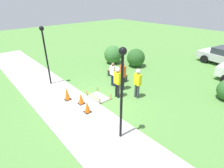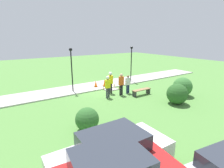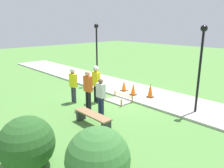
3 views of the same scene
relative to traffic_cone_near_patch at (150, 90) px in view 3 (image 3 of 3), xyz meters
name	(u,v)px [view 3 (image 3 of 3)]	position (x,y,z in m)	size (l,w,h in m)	color
ground_plane	(119,98)	(1.26, 1.07, -0.48)	(60.00, 60.00, 0.00)	#51843D
sidewalk	(136,92)	(1.26, -0.35, -0.43)	(28.00, 2.83, 0.10)	#ADAAA3
wet_concrete_patch	(118,101)	(0.87, 1.53, -0.44)	(1.29, 0.84, 0.37)	gray
traffic_cone_near_patch	(150,90)	(0.00, 0.00, 0.00)	(0.34, 0.34, 0.77)	black
traffic_cone_far_patch	(133,89)	(0.87, 0.36, -0.06)	(0.34, 0.34, 0.65)	black
traffic_cone_sidewalk_edge	(124,86)	(1.74, 0.16, -0.07)	(0.34, 0.34, 0.62)	black
park_bench	(93,118)	(-0.41, 4.19, -0.12)	(1.75, 0.44, 0.51)	#2D2D33
worker_supervisor	(96,81)	(1.53, 2.40, 0.67)	(0.40, 0.27, 1.89)	black
worker_assistant	(73,82)	(2.31, 3.22, 0.59)	(0.40, 0.26, 1.79)	#383D47
bystander_in_orange_shirt	(88,88)	(1.04, 3.29, 0.58)	(0.40, 0.24, 1.85)	black
bystander_in_gray_shirt	(101,95)	(0.26, 3.20, 0.42)	(0.40, 0.22, 1.60)	navy
lamppost_near	(97,45)	(4.06, 0.22, 2.09)	(0.28, 0.28, 3.75)	black
lamppost_far	(201,56)	(-2.57, 0.16, 2.06)	(0.28, 0.28, 3.70)	black
shrub_rounded_near	(27,143)	(-1.20, 7.06, 0.27)	(1.49, 1.49, 1.49)	#285623
shrub_rounded_mid	(98,159)	(-3.08, 6.17, 0.30)	(1.55, 1.55, 1.55)	#387033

